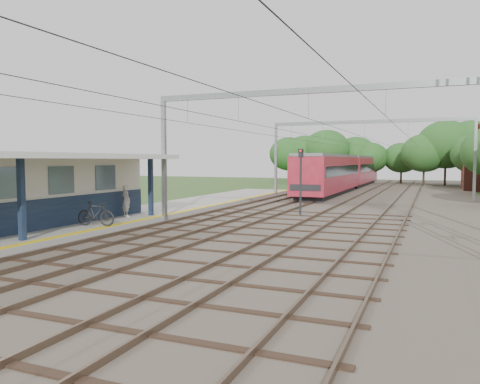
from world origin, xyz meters
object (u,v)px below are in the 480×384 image
Objects in this scene: bicycle at (96,214)px; train at (346,171)px; signal_post at (301,175)px; person at (126,201)px.

train reaches higher than bicycle.
bicycle is at bearing -98.26° from train.
signal_post is at bearing -42.50° from bicycle.
person reaches higher than bicycle.
bicycle is 0.47× the size of signal_post.
person is 34.16m from train.
bicycle is 12.61m from signal_post.
bicycle is 0.05× the size of train.
signal_post is (1.85, -26.97, 0.39)m from train.
person is at bearing 6.87° from bicycle.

